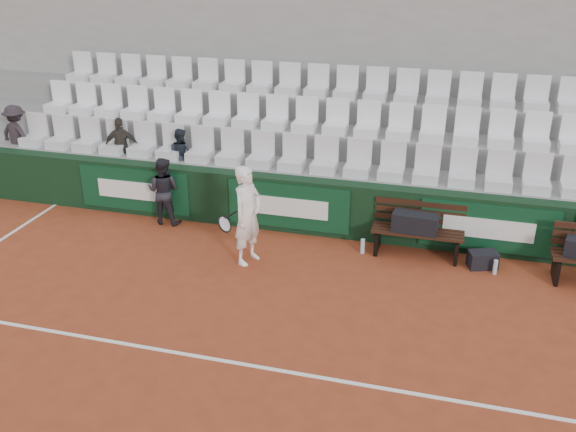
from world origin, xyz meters
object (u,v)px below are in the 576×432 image
Objects in this scene: spectator_a at (13,113)px; water_bottle_far at (495,267)px; tennis_player at (248,215)px; spectator_b at (119,124)px; sports_bag_ground at (483,260)px; spectator_c at (179,132)px; bench_left at (417,243)px; sports_bag_left at (415,223)px; ball_kid at (163,191)px; water_bottle_near at (363,246)px.

water_bottle_far is at bearing -176.23° from spectator_a.
tennis_player is 3.78m from spectator_b.
spectator_c is (-5.67, 1.07, 1.38)m from sports_bag_ground.
water_bottle_far is at bearing -15.00° from bench_left.
sports_bag_left is 3.02× the size of water_bottle_far.
tennis_player is at bearing -160.75° from sports_bag_left.
spectator_b reaches higher than ball_kid.
spectator_c is (-4.60, 0.91, 1.29)m from bench_left.
spectator_c is at bearing 169.31° from sports_bag_ground.
sports_bag_left is at bearing 176.98° from spectator_c.
sports_bag_left is (-0.05, -0.05, 0.38)m from bench_left.
sports_bag_left is 0.96m from water_bottle_near.
sports_bag_left is 0.59× the size of spectator_a.
water_bottle_far is 5.91m from ball_kid.
sports_bag_left reaches higher than bench_left.
water_bottle_far is 0.24× the size of spectator_c.
water_bottle_near is at bearing 144.99° from spectator_b.
sports_bag_left is 1.43m from water_bottle_far.
sports_bag_ground is 9.45m from spectator_a.
sports_bag_ground is 0.37× the size of spectator_a.
ball_kid is 1.75m from spectator_b.
spectator_a is at bearing -22.66° from spectator_b.
spectator_b is 1.24m from spectator_c.
sports_bag_left is at bearing -139.54° from bench_left.
bench_left reaches higher than water_bottle_far.
spectator_c is (-3.73, 1.09, 1.38)m from water_bottle_near.
water_bottle_near is at bearing 175.67° from water_bottle_far.
spectator_b reaches higher than sports_bag_ground.
sports_bag_left reaches higher than water_bottle_near.
tennis_player is 1.61× the size of spectator_c.
water_bottle_near is 7.56m from spectator_a.
ball_kid is (-3.73, 0.27, 0.50)m from water_bottle_near.
spectator_a is at bearing 173.30° from sports_bag_left.
water_bottle_far is at bearing -12.53° from sports_bag_left.
water_bottle_far is at bearing 176.84° from spectator_c.
tennis_player is (-3.90, -0.61, 0.70)m from water_bottle_far.
bench_left is 1.31× the size of spectator_b.
sports_bag_ground is at bearing 176.82° from ball_kid.
spectator_a is at bearing 8.86° from spectator_c.
spectator_b reaches higher than sports_bag_left.
sports_bag_left is 8.27m from spectator_a.
water_bottle_far is 0.19× the size of ball_kid.
sports_bag_ground is at bearing 12.00° from tennis_player.
spectator_a reaches higher than sports_bag_left.
sports_bag_left is at bearing 9.06° from water_bottle_near.
ball_kid is at bearing 152.20° from tennis_player.
ball_kid is (-5.87, 0.43, 0.51)m from water_bottle_far.
sports_bag_ground is (1.07, -0.16, -0.09)m from bench_left.
spectator_a is 2.36m from spectator_b.
tennis_player is 1.44× the size of spectator_b.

